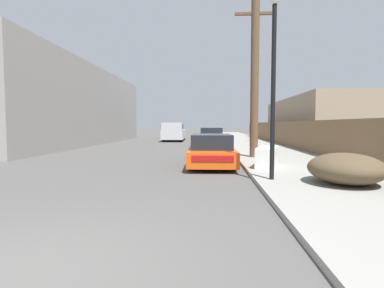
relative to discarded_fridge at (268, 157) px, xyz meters
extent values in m
plane|color=#4F4C49|center=(-3.99, -7.67, -0.47)|extent=(220.00, 220.00, 0.00)
cube|color=gray|center=(1.31, 15.83, -0.41)|extent=(4.20, 63.00, 0.12)
cube|color=white|center=(0.00, 0.00, -0.01)|extent=(1.10, 1.79, 0.66)
cube|color=white|center=(0.00, 0.00, 0.33)|extent=(1.05, 1.72, 0.03)
cube|color=#333335|center=(0.32, 0.45, 0.36)|extent=(0.09, 0.20, 0.02)
cube|color=gray|center=(0.08, 0.26, 0.35)|extent=(0.61, 0.26, 0.01)
cube|color=gray|center=(-0.08, -0.24, 0.35)|extent=(0.61, 0.26, 0.01)
cube|color=#E05114|center=(-1.95, 1.30, -0.05)|extent=(1.79, 4.69, 0.53)
cube|color=black|center=(-1.94, 0.88, 0.48)|extent=(1.51, 2.26, 0.53)
cube|color=#B21414|center=(-1.91, -1.05, 0.04)|extent=(1.34, 0.05, 0.19)
cylinder|color=black|center=(-2.71, 2.73, -0.13)|extent=(0.21, 0.67, 0.67)
cylinder|color=black|center=(-1.23, 2.75, -0.13)|extent=(0.21, 0.67, 0.67)
cylinder|color=black|center=(-2.66, -0.16, -0.13)|extent=(0.21, 0.67, 0.67)
cylinder|color=black|center=(-1.19, -0.14, -0.13)|extent=(0.21, 0.67, 0.67)
cube|color=gray|center=(-1.92, 11.54, 0.02)|extent=(1.88, 4.69, 0.67)
cube|color=black|center=(-1.92, 11.36, 0.62)|extent=(1.58, 2.64, 0.53)
cube|color=#B21414|center=(-1.86, 9.20, 0.14)|extent=(1.37, 0.07, 0.24)
cylinder|color=black|center=(-2.72, 12.96, -0.13)|extent=(0.22, 0.68, 0.68)
cylinder|color=black|center=(-1.20, 13.00, -0.13)|extent=(0.22, 0.68, 0.68)
cylinder|color=black|center=(-2.64, 10.08, -0.13)|extent=(0.22, 0.68, 0.68)
cylinder|color=black|center=(-1.13, 10.12, -0.13)|extent=(0.22, 0.68, 0.68)
cube|color=silver|center=(-5.46, 18.68, 0.18)|extent=(2.12, 5.84, 0.85)
cube|color=silver|center=(-5.42, 17.09, 0.95)|extent=(1.91, 2.66, 0.69)
cube|color=black|center=(-5.42, 17.09, 0.97)|extent=(1.95, 2.60, 0.38)
cylinder|color=black|center=(-4.60, 16.91, -0.03)|extent=(0.28, 0.87, 0.87)
cylinder|color=black|center=(-6.23, 16.86, -0.03)|extent=(0.28, 0.87, 0.87)
cylinder|color=black|center=(-4.70, 20.50, -0.03)|extent=(0.28, 0.87, 0.87)
cylinder|color=black|center=(-6.33, 20.45, -0.03)|extent=(0.28, 0.87, 0.87)
cylinder|color=brown|center=(-0.03, 3.11, 3.16)|extent=(0.36, 0.36, 7.01)
cube|color=brown|center=(-0.03, 3.11, 5.97)|extent=(1.80, 0.12, 0.12)
cylinder|color=black|center=(-0.35, -2.45, 1.93)|extent=(0.12, 0.12, 4.55)
ellipsoid|color=brown|center=(1.34, -2.95, 0.04)|extent=(1.78, 1.95, 0.76)
cube|color=brown|center=(3.26, 10.69, 0.49)|extent=(0.08, 37.00, 1.67)
cube|color=gray|center=(-14.13, 13.06, 2.56)|extent=(7.00, 22.66, 6.05)
cube|color=gray|center=(7.31, 15.22, 1.40)|extent=(6.00, 14.57, 3.73)
cylinder|color=#282D42|center=(1.78, 17.12, 0.06)|extent=(0.28, 0.28, 0.81)
cylinder|color=#B72D33|center=(1.78, 17.12, 0.79)|extent=(0.34, 0.34, 0.64)
sphere|color=#DBB293|center=(1.78, 17.12, 1.23)|extent=(0.24, 0.24, 0.24)
camera|label=1|loc=(-2.01, -10.46, 1.11)|focal=28.00mm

